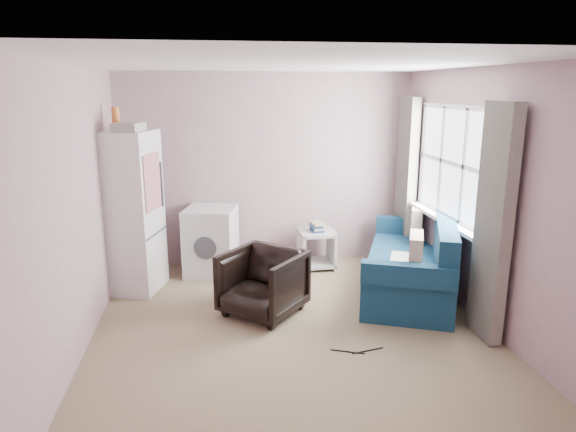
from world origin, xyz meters
The scene contains 8 objects.
room centered at (0.02, 0.01, 1.25)m, with size 3.84×4.24×2.54m.
armchair centered at (-0.24, 0.43, 0.37)m, with size 0.73×0.68×0.75m, color black.
fridge centered at (-1.68, 1.35, 0.94)m, with size 0.78×0.78×2.10m.
washing_machine centered at (-0.76, 1.73, 0.44)m, with size 0.73×0.73×0.85m.
side_table centered at (0.60, 1.75, 0.29)m, with size 0.46×0.46×0.61m.
sofa centered at (1.55, 0.76, 0.33)m, with size 1.62×2.23×0.91m.
window_dressing centered at (1.78, 0.70, 1.11)m, with size 0.17×2.62×2.18m.
floor_cables centered at (0.52, -0.50, 0.01)m, with size 0.48×0.13×0.01m.
Camera 1 is at (-0.71, -4.53, 2.29)m, focal length 32.00 mm.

